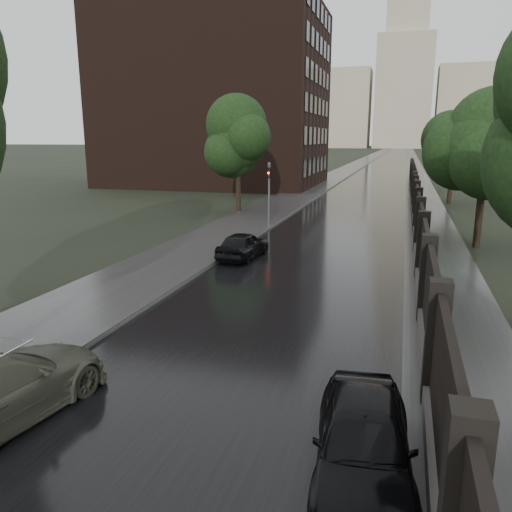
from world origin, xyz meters
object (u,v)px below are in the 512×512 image
object	(u,v)px
tree_left_far	(238,141)
car_right_near	(363,440)
traffic_light	(269,188)
tree_right_c	(454,144)
tree_right_b	(486,148)
hatchback_left	(243,245)

from	to	relation	value
tree_left_far	car_right_near	size ratio (longest dim) A/B	1.88
traffic_light	car_right_near	xyz separation A→B (m)	(7.70, -22.77, -1.73)
traffic_light	tree_right_c	bearing A→B (deg)	51.82
tree_right_b	car_right_near	xyz separation A→B (m)	(-4.10, -19.78, -4.28)
traffic_light	car_right_near	bearing A→B (deg)	-71.32
tree_left_far	tree_right_c	bearing A→B (deg)	32.83
tree_right_b	tree_right_c	xyz separation A→B (m)	(0.00, 18.00, 0.00)
tree_left_far	tree_right_b	size ratio (longest dim) A/B	1.05
tree_right_c	hatchback_left	xyz separation A→B (m)	(-10.71, -23.69, -4.32)
tree_right_c	car_right_near	bearing A→B (deg)	-96.19
hatchback_left	tree_right_c	bearing A→B (deg)	-109.75
tree_left_far	hatchback_left	distance (m)	15.22
traffic_light	car_right_near	distance (m)	24.10
car_right_near	tree_right_b	bearing A→B (deg)	73.16
tree_right_c	traffic_light	world-z (taller)	tree_right_c
traffic_light	hatchback_left	size ratio (longest dim) A/B	1.09
tree_right_b	tree_right_c	distance (m)	18.00
traffic_light	car_right_near	world-z (taller)	traffic_light
tree_right_b	hatchback_left	bearing A→B (deg)	-152.02
traffic_light	hatchback_left	bearing A→B (deg)	-82.85
tree_right_c	hatchback_left	bearing A→B (deg)	-114.33
tree_left_far	car_right_near	world-z (taller)	tree_left_far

